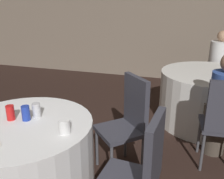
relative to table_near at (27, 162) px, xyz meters
The scene contains 12 objects.
wall_back 4.12m from the table_near, 87.17° to the left, with size 16.00×0.06×2.80m.
table_near is the anchor object (origin of this frame).
table_far 2.51m from the table_near, 52.39° to the left, with size 1.32×1.32×0.73m.
chair_near_northeast 1.00m from the table_near, 43.75° to the left, with size 0.57×0.57×0.97m.
chair_near_east 1.00m from the table_near, ahead, with size 0.44×0.43×0.97m.
chair_far_north 3.51m from the table_near, 60.26° to the left, with size 0.47×0.47×0.97m.
person_white_shirt 3.36m from the table_near, 59.35° to the left, with size 0.38×0.50×1.19m.
person_blue_shirt 1.94m from the table_near, 34.34° to the left, with size 0.31×0.49×1.20m.
soda_can_silver 0.45m from the table_near, 67.06° to the left, with size 0.07×0.07×0.12m.
soda_can_red 0.45m from the table_near, 164.16° to the left, with size 0.07×0.07×0.12m.
soda_can_blue 0.43m from the table_near, 84.26° to the left, with size 0.07×0.07×0.12m.
cup_near 0.58m from the table_near, ahead, with size 0.09×0.09×0.11m.
Camera 1 is at (1.00, -1.33, 1.65)m, focal length 40.00 mm.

